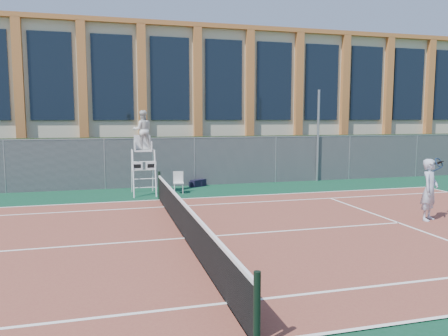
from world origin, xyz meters
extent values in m
plane|color=#233814|center=(0.00, 0.00, 0.00)|extent=(120.00, 120.00, 0.00)
cube|color=#0D3A22|center=(0.00, 1.00, 0.01)|extent=(36.00, 20.00, 0.01)
cube|color=brown|center=(0.00, 0.00, 0.02)|extent=(23.77, 10.97, 0.02)
cylinder|color=black|center=(0.00, -5.60, 0.55)|extent=(0.10, 0.10, 1.10)
cylinder|color=black|center=(0.00, 5.60, 0.55)|extent=(0.10, 0.10, 1.10)
cube|color=black|center=(0.00, 0.00, 0.46)|extent=(0.03, 11.00, 0.86)
cube|color=white|center=(0.00, 0.00, 0.92)|extent=(0.06, 11.20, 0.07)
cube|color=black|center=(0.00, 10.00, 1.10)|extent=(40.00, 1.40, 2.20)
cube|color=beige|center=(0.00, 18.00, 4.00)|extent=(44.00, 10.00, 8.00)
cube|color=#B16933|center=(0.00, 18.00, 8.10)|extent=(45.00, 10.60, 0.25)
cylinder|color=#9EA0A5|center=(8.17, 8.70, 2.24)|extent=(0.12, 0.12, 4.48)
cylinder|color=white|center=(-0.91, 6.52, 0.90)|extent=(0.05, 0.52, 1.89)
cylinder|color=white|center=(-0.04, 6.52, 0.90)|extent=(0.05, 0.52, 1.89)
cylinder|color=white|center=(-0.91, 7.48, 0.90)|extent=(0.05, 0.52, 1.89)
cylinder|color=white|center=(-0.04, 7.48, 0.90)|extent=(0.05, 0.52, 1.89)
cube|color=white|center=(-0.48, 7.00, 1.80)|extent=(0.68, 0.58, 0.06)
cube|color=white|center=(-0.48, 7.27, 2.14)|extent=(0.68, 0.05, 0.58)
cube|color=white|center=(-0.75, 6.61, 1.22)|extent=(0.43, 0.03, 0.33)
cube|color=white|center=(-0.20, 6.61, 1.22)|extent=(0.43, 0.03, 0.33)
imported|color=silver|center=(-0.48, 7.05, 2.63)|extent=(0.80, 0.63, 1.60)
cube|color=silver|center=(0.93, 6.85, 0.45)|extent=(0.46, 0.46, 0.04)
cube|color=silver|center=(0.95, 7.04, 0.68)|extent=(0.42, 0.08, 0.45)
cylinder|color=silver|center=(0.75, 6.70, 0.22)|extent=(0.03, 0.03, 0.42)
cylinder|color=silver|center=(1.08, 6.66, 0.22)|extent=(0.03, 0.03, 0.42)
cylinder|color=silver|center=(0.78, 7.03, 0.22)|extent=(0.03, 0.03, 0.42)
cylinder|color=silver|center=(1.12, 7.00, 0.22)|extent=(0.03, 0.03, 0.42)
cube|color=black|center=(2.10, 8.44, 0.17)|extent=(0.78, 0.63, 0.31)
cube|color=black|center=(1.96, 8.41, 0.12)|extent=(0.60, 0.32, 0.23)
imported|color=silver|center=(7.48, 0.06, 0.96)|extent=(0.81, 0.74, 1.87)
torus|color=#122646|center=(7.98, 0.31, 1.75)|extent=(0.38, 0.30, 0.30)
sphere|color=#CCE533|center=(8.08, 0.49, 1.70)|extent=(0.07, 0.07, 0.07)
camera|label=1|loc=(-1.87, -10.87, 3.12)|focal=35.00mm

